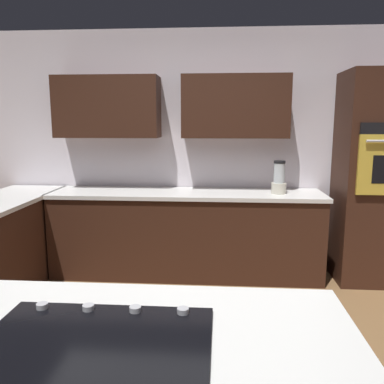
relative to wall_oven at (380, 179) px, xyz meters
name	(u,v)px	position (x,y,z in m)	size (l,w,h in m)	color
ground_plane	(179,372)	(1.85, 1.72, -1.06)	(14.00, 14.00, 0.00)	brown
wall_back	(192,141)	(1.91, -0.33, 0.35)	(6.00, 0.44, 2.60)	silver
lower_cabinets_back	(186,235)	(1.95, 0.00, -0.63)	(2.80, 0.60, 0.86)	#381E14
countertop_back	(186,194)	(1.95, 0.00, -0.18)	(2.84, 0.64, 0.04)	silver
island_top	(93,354)	(1.99, 2.92, -0.18)	(1.79, 1.03, 0.04)	silver
wall_oven	(380,179)	(0.00, 0.00, 0.00)	(0.80, 0.66, 2.11)	#381E14
cooktop	(93,345)	(1.99, 2.91, -0.15)	(0.76, 0.56, 0.03)	black
blender	(279,180)	(1.00, 0.03, -0.01)	(0.15, 0.15, 0.34)	beige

